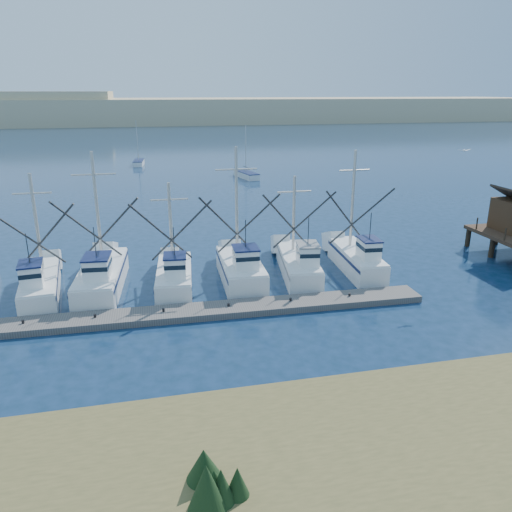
# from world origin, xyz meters

# --- Properties ---
(ground) EXTENTS (500.00, 500.00, 0.00)m
(ground) POSITION_xyz_m (0.00, 0.00, 0.00)
(ground) COLOR #0C2338
(ground) RESTS_ON ground
(shore_bank) EXTENTS (40.00, 10.00, 1.60)m
(shore_bank) POSITION_xyz_m (-8.00, -10.00, 0.80)
(shore_bank) COLOR #4C422D
(shore_bank) RESTS_ON ground
(floating_dock) EXTENTS (31.31, 2.73, 0.42)m
(floating_dock) POSITION_xyz_m (-7.57, 5.95, 0.21)
(floating_dock) COLOR #5F5955
(floating_dock) RESTS_ON ground
(dune_ridge) EXTENTS (360.00, 60.00, 10.00)m
(dune_ridge) POSITION_xyz_m (0.00, 210.00, 5.00)
(dune_ridge) COLOR tan
(dune_ridge) RESTS_ON ground
(trawler_fleet) EXTENTS (30.43, 8.98, 9.54)m
(trawler_fleet) POSITION_xyz_m (-7.90, 11.02, 0.98)
(trawler_fleet) COLOR white
(trawler_fleet) RESTS_ON ground
(sailboat_near) EXTENTS (3.09, 6.76, 8.10)m
(sailboat_near) POSITION_xyz_m (6.84, 55.37, 0.49)
(sailboat_near) COLOR white
(sailboat_near) RESTS_ON ground
(sailboat_far) EXTENTS (2.14, 5.36, 8.10)m
(sailboat_far) POSITION_xyz_m (-9.80, 73.41, 0.50)
(sailboat_far) COLOR white
(sailboat_far) RESTS_ON ground
(flying_gull) EXTENTS (0.98, 0.18, 0.18)m
(flying_gull) POSITION_xyz_m (13.16, 9.46, 9.16)
(flying_gull) COLOR white
(flying_gull) RESTS_ON ground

